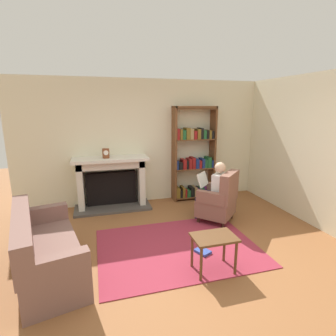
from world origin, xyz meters
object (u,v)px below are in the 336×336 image
(mantel_clock, at_px, (106,153))
(side_table, at_px, (214,242))
(bookshelf, at_px, (194,156))
(fireplace, at_px, (111,181))
(sofa_floral, at_px, (44,251))
(seated_reader, at_px, (214,189))
(armchair_reading, at_px, (220,200))

(mantel_clock, distance_m, side_table, 2.95)
(bookshelf, bearing_deg, mantel_clock, -176.03)
(fireplace, bearing_deg, sofa_floral, -115.11)
(fireplace, distance_m, seated_reader, 2.17)
(bookshelf, height_order, seated_reader, bookshelf)
(bookshelf, height_order, side_table, bookshelf)
(fireplace, bearing_deg, mantel_clock, -130.53)
(seated_reader, distance_m, sofa_floral, 2.97)
(mantel_clock, relative_size, seated_reader, 0.17)
(bookshelf, bearing_deg, armchair_reading, -89.52)
(fireplace, xyz_separation_m, bookshelf, (1.87, 0.03, 0.43))
(side_table, bearing_deg, fireplace, 112.32)
(seated_reader, bearing_deg, side_table, 20.73)
(mantel_clock, distance_m, bookshelf, 1.97)
(side_table, bearing_deg, sofa_floral, 165.49)
(fireplace, bearing_deg, armchair_reading, -34.68)
(armchair_reading, bearing_deg, mantel_clock, -75.40)
(armchair_reading, distance_m, sofa_floral, 3.01)
(fireplace, distance_m, armchair_reading, 2.29)
(sofa_floral, bearing_deg, side_table, -117.64)
(seated_reader, bearing_deg, sofa_floral, -25.74)
(fireplace, height_order, side_table, fireplace)
(sofa_floral, bearing_deg, bookshelf, -65.98)
(seated_reader, xyz_separation_m, sofa_floral, (-2.80, -0.93, -0.30))
(armchair_reading, bearing_deg, sofa_floral, -27.76)
(armchair_reading, distance_m, seated_reader, 0.23)
(seated_reader, distance_m, side_table, 1.64)
(sofa_floral, relative_size, side_table, 3.25)
(mantel_clock, height_order, bookshelf, bookshelf)
(fireplace, height_order, sofa_floral, fireplace)
(mantel_clock, xyz_separation_m, seated_reader, (1.89, -1.11, -0.57))
(bookshelf, relative_size, armchair_reading, 2.20)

